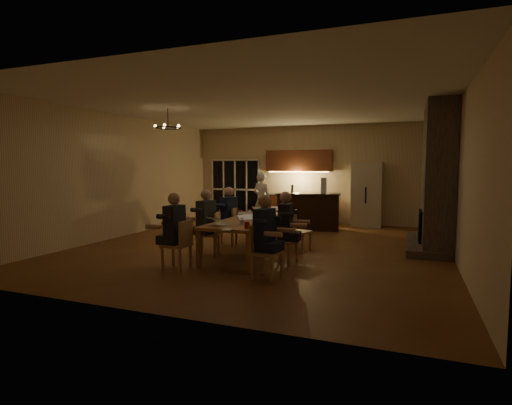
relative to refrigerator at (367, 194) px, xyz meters
The scene contains 43 objects.
floor 4.67m from the refrigerator, 114.60° to the right, with size 9.00×9.00×0.00m, color brown.
back_wall 2.03m from the refrigerator, 168.98° to the left, with size 8.00×0.04×3.20m, color beige.
left_wall 7.25m from the refrigerator, 144.97° to the right, with size 0.04×9.00×3.20m, color beige.
right_wall 4.70m from the refrigerator, 62.94° to the right, with size 0.04×9.00×3.20m, color beige.
ceiling 5.08m from the refrigerator, 114.60° to the right, with size 8.00×9.00×0.04m, color white.
french_doors 4.61m from the refrigerator, behind, with size 1.86×0.08×2.10m, color black.
fireplace 3.51m from the refrigerator, 58.61° to the right, with size 0.58×2.50×3.20m, color #62574D.
kitchenette 2.21m from the refrigerator, behind, with size 2.24×0.68×2.40m, color brown, non-canonical shape.
refrigerator is the anchor object (origin of this frame).
dining_table 5.34m from the refrigerator, 110.17° to the right, with size 1.10×3.00×0.75m, color #B77D49.
bar_island 2.05m from the refrigerator, 140.50° to the right, with size 1.86×0.68×1.08m, color black.
chair_left_near 7.15m from the refrigerator, 111.92° to the right, with size 0.44×0.44×0.89m, color tan, non-canonical shape.
chair_left_mid 6.04m from the refrigerator, 116.29° to the right, with size 0.44×0.44×0.89m, color tan, non-canonical shape.
chair_left_far 5.16m from the refrigerator, 122.24° to the right, with size 0.44×0.44×0.89m, color tan, non-canonical shape.
chair_right_near 6.73m from the refrigerator, 97.84° to the right, with size 0.44×0.44×0.89m, color tan, non-canonical shape.
chair_right_mid 5.62m from the refrigerator, 99.98° to the right, with size 0.44×0.44×0.89m, color tan, non-canonical shape.
chair_right_far 4.48m from the refrigerator, 102.90° to the right, with size 0.44×0.44×0.89m, color tan, non-canonical shape.
person_left_near 7.13m from the refrigerator, 112.34° to the right, with size 0.60×0.60×1.38m, color #25262F, non-canonical shape.
person_right_near 6.63m from the refrigerator, 98.65° to the right, with size 0.60×0.60×1.38m, color #1B2243, non-canonical shape.
person_left_mid 6.08m from the refrigerator, 116.22° to the right, with size 0.60×0.60×1.38m, color #33393D, non-canonical shape.
person_right_mid 5.60m from the refrigerator, 99.73° to the right, with size 0.60×0.60×1.38m, color #25262F, non-canonical shape.
person_left_far 5.12m from the refrigerator, 121.41° to the right, with size 0.60×0.60×1.38m, color #1B2243, non-canonical shape.
standing_person 3.26m from the refrigerator, 160.22° to the right, with size 0.61×0.40×1.68m, color white.
chandelier 6.44m from the refrigerator, 131.10° to the right, with size 0.61×0.61×0.03m, color black.
laptop_a 6.38m from the refrigerator, 108.85° to the right, with size 0.32×0.28×0.23m, color silver, non-canonical shape.
laptop_b 5.98m from the refrigerator, 105.69° to the right, with size 0.32×0.28×0.23m, color silver, non-canonical shape.
laptop_c 5.28m from the refrigerator, 112.68° to the right, with size 0.32×0.28×0.23m, color silver, non-canonical shape.
laptop_d 5.33m from the refrigerator, 107.46° to the right, with size 0.32×0.28×0.23m, color silver, non-canonical shape.
laptop_e 4.34m from the refrigerator, 118.86° to the right, with size 0.32×0.28×0.23m, color silver, non-canonical shape.
laptop_f 4.27m from the refrigerator, 111.47° to the right, with size 0.32×0.28×0.23m, color silver, non-canonical shape.
mug_front 5.76m from the refrigerator, 108.75° to the right, with size 0.07×0.07×0.10m, color silver.
mug_mid 4.77m from the refrigerator, 110.93° to the right, with size 0.08×0.08×0.10m, color silver.
mug_back 4.75m from the refrigerator, 117.81° to the right, with size 0.07×0.07×0.10m, color silver.
redcup_near 6.40m from the refrigerator, 103.02° to the right, with size 0.09×0.09×0.12m, color #B9180C.
redcup_mid 5.09m from the refrigerator, 116.68° to the right, with size 0.09×0.09×0.12m, color #B9180C.
can_silver 6.01m from the refrigerator, 106.83° to the right, with size 0.07×0.07×0.12m, color #B2B2B7.
can_cola 4.11m from the refrigerator, 119.67° to the right, with size 0.06×0.06×0.12m, color #3F0F0C.
plate_near 5.70m from the refrigerator, 104.75° to the right, with size 0.25×0.25×0.02m, color silver.
plate_left 6.24m from the refrigerator, 109.76° to the right, with size 0.24×0.24×0.02m, color silver.
plate_far 4.52m from the refrigerator, 107.94° to the right, with size 0.23×0.23×0.02m, color silver.
notepad 6.72m from the refrigerator, 104.57° to the right, with size 0.15×0.21×0.01m, color white.
bar_bottle 2.41m from the refrigerator, 147.89° to the right, with size 0.07×0.07×0.24m, color #99999E.
bar_blender 1.68m from the refrigerator, 131.54° to the right, with size 0.15×0.15×0.46m, color silver.
Camera 1 is at (3.14, -8.56, 1.83)m, focal length 28.00 mm.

